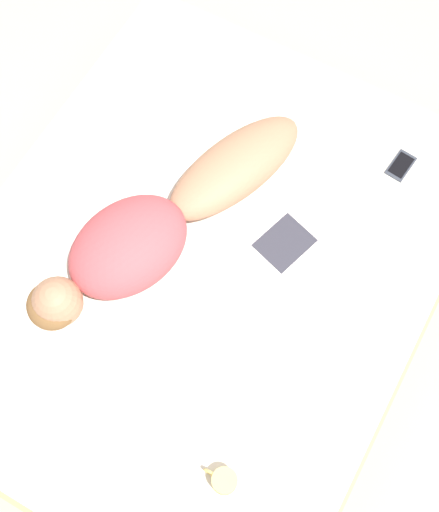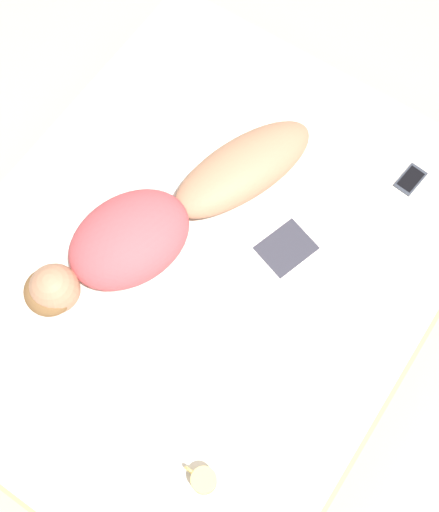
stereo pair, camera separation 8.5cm
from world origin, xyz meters
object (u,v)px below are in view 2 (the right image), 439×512
object	(u,v)px
cell_phone	(410,180)
coffee_mug	(203,480)
open_magazine	(307,271)
person	(160,221)

from	to	relation	value
cell_phone	coffee_mug	bearing A→B (deg)	94.88
open_magazine	coffee_mug	xyz separation A→B (m)	(-0.10, 0.83, 0.04)
person	coffee_mug	size ratio (longest dim) A/B	10.34
open_magazine	cell_phone	world-z (taller)	same
person	cell_phone	world-z (taller)	person
open_magazine	coffee_mug	bearing A→B (deg)	114.33
person	open_magazine	size ratio (longest dim) A/B	2.27
open_magazine	cell_phone	distance (m)	0.57
coffee_mug	cell_phone	distance (m)	1.39
person	coffee_mug	xyz separation A→B (m)	(-0.65, 0.66, -0.05)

